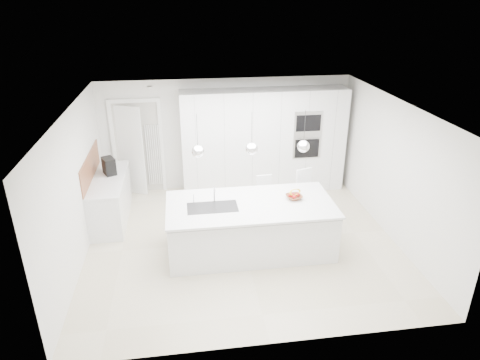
{
  "coord_description": "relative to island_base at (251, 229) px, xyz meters",
  "views": [
    {
      "loc": [
        -0.99,
        -6.61,
        4.21
      ],
      "look_at": [
        0.0,
        0.3,
        1.1
      ],
      "focal_mm": 32.0,
      "sensor_mm": 36.0,
      "label": 1
    }
  ],
  "objects": [
    {
      "name": "apple_c",
      "position": [
        0.71,
        0.13,
        0.54
      ],
      "size": [
        0.07,
        0.07,
        0.07
      ],
      "primitive_type": "sphere",
      "color": "#AB1616",
      "rests_on": "fruit_bowl"
    },
    {
      "name": "apple_b",
      "position": [
        0.75,
        0.12,
        0.54
      ],
      "size": [
        0.08,
        0.08,
        0.08
      ],
      "primitive_type": "sphere",
      "color": "#AB1616",
      "rests_on": "fruit_bowl"
    },
    {
      "name": "pendant_mid",
      "position": [
        -0.0,
        -0.0,
        1.47
      ],
      "size": [
        0.2,
        0.2,
        0.2
      ],
      "primitive_type": "sphere",
      "color": "white",
      "rests_on": "ceiling"
    },
    {
      "name": "floor",
      "position": [
        -0.1,
        0.3,
        -0.43
      ],
      "size": [
        5.5,
        5.5,
        0.0
      ],
      "primitive_type": "plane",
      "color": "beige",
      "rests_on": "ground"
    },
    {
      "name": "pendant_right",
      "position": [
        0.85,
        -0.0,
        1.47
      ],
      "size": [
        0.2,
        0.2,
        0.2
      ],
      "primitive_type": "sphere",
      "color": "white",
      "rests_on": "ceiling"
    },
    {
      "name": "doorway_frame",
      "position": [
        -2.05,
        2.77,
        0.59
      ],
      "size": [
        1.11,
        0.08,
        2.13
      ],
      "primitive_type": null,
      "color": "white",
      "rests_on": "floor"
    },
    {
      "name": "pendant_left",
      "position": [
        -0.85,
        -0.0,
        1.47
      ],
      "size": [
        0.2,
        0.2,
        0.2
      ],
      "primitive_type": "sphere",
      "color": "white",
      "rests_on": "ceiling"
    },
    {
      "name": "apple_a",
      "position": [
        0.84,
        0.14,
        0.54
      ],
      "size": [
        0.07,
        0.07,
        0.07
      ],
      "primitive_type": "sphere",
      "color": "#AB1616",
      "rests_on": "fruit_bowl"
    },
    {
      "name": "apple_extra_3",
      "position": [
        0.76,
        0.06,
        0.54
      ],
      "size": [
        0.07,
        0.07,
        0.07
      ],
      "primitive_type": "sphere",
      "color": "#AB1616",
      "rests_on": "fruit_bowl"
    },
    {
      "name": "oak_backsplash",
      "position": [
        -2.84,
        1.5,
        0.72
      ],
      "size": [
        0.02,
        1.8,
        0.5
      ],
      "primitive_type": "cube",
      "color": "brown",
      "rests_on": "wall_left"
    },
    {
      "name": "hallway_door",
      "position": [
        -2.3,
        2.72,
        0.57
      ],
      "size": [
        0.76,
        0.38,
        2.0
      ],
      "primitive_type": "cube",
      "rotation": [
        0.0,
        0.0,
        -0.44
      ],
      "color": "white",
      "rests_on": "floor"
    },
    {
      "name": "fruit_bowl",
      "position": [
        0.78,
        0.12,
        0.5
      ],
      "size": [
        0.32,
        0.32,
        0.07
      ],
      "primitive_type": "imported",
      "rotation": [
        0.0,
        0.0,
        0.15
      ],
      "color": "brown",
      "rests_on": "island_worktop"
    },
    {
      "name": "wall_back",
      "position": [
        -0.1,
        2.8,
        0.82
      ],
      "size": [
        5.5,
        0.0,
        5.5
      ],
      "primitive_type": "plane",
      "rotation": [
        1.57,
        0.0,
        0.0
      ],
      "color": "silver",
      "rests_on": "ground"
    },
    {
      "name": "radiator",
      "position": [
        -1.73,
        2.76,
        0.42
      ],
      "size": [
        0.32,
        0.04,
        1.4
      ],
      "primitive_type": null,
      "color": "white",
      "rests_on": "floor"
    },
    {
      "name": "tall_cabinets",
      "position": [
        0.7,
        2.5,
        0.72
      ],
      "size": [
        3.6,
        0.6,
        2.3
      ],
      "primitive_type": "cube",
      "color": "silver",
      "rests_on": "floor"
    },
    {
      "name": "island_base",
      "position": [
        0.0,
        0.0,
        0.0
      ],
      "size": [
        2.8,
        1.2,
        0.86
      ],
      "primitive_type": "cube",
      "color": "silver",
      "rests_on": "floor"
    },
    {
      "name": "wall_left",
      "position": [
        -2.85,
        0.3,
        0.82
      ],
      "size": [
        0.0,
        5.0,
        5.0
      ],
      "primitive_type": "plane",
      "rotation": [
        1.57,
        0.0,
        1.57
      ],
      "color": "silver",
      "rests_on": "ground"
    },
    {
      "name": "oven_stack",
      "position": [
        1.6,
        2.19,
        0.92
      ],
      "size": [
        0.62,
        0.04,
        1.05
      ],
      "primitive_type": null,
      "color": "#A5A5A8",
      "rests_on": "tall_cabinets"
    },
    {
      "name": "ceiling",
      "position": [
        -0.1,
        0.3,
        2.07
      ],
      "size": [
        5.5,
        5.5,
        0.0
      ],
      "primitive_type": "plane",
      "rotation": [
        3.14,
        0.0,
        0.0
      ],
      "color": "white",
      "rests_on": "wall_back"
    },
    {
      "name": "left_worktop",
      "position": [
        -2.55,
        1.5,
        0.45
      ],
      "size": [
        0.62,
        1.82,
        0.04
      ],
      "primitive_type": "cube",
      "color": "white",
      "rests_on": "left_base_cabinets"
    },
    {
      "name": "left_base_cabinets",
      "position": [
        -2.55,
        1.5,
        0.0
      ],
      "size": [
        0.6,
        1.8,
        0.86
      ],
      "primitive_type": "cube",
      "color": "silver",
      "rests_on": "floor"
    },
    {
      "name": "island_sink",
      "position": [
        -0.65,
        -0.0,
        0.39
      ],
      "size": [
        0.84,
        0.44,
        0.18
      ],
      "primitive_type": null,
      "color": "#3F3F42",
      "rests_on": "island_worktop"
    },
    {
      "name": "island_worktop",
      "position": [
        0.0,
        0.05,
        0.45
      ],
      "size": [
        2.84,
        1.4,
        0.04
      ],
      "primitive_type": "cube",
      "color": "white",
      "rests_on": "island_base"
    },
    {
      "name": "bar_stool_left",
      "position": [
        0.43,
        0.93,
        0.05
      ],
      "size": [
        0.35,
        0.46,
        0.96
      ],
      "primitive_type": null,
      "rotation": [
        0.0,
        0.0,
        0.07
      ],
      "color": "white",
      "rests_on": "floor"
    },
    {
      "name": "island_tap",
      "position": [
        -0.6,
        0.2,
        0.62
      ],
      "size": [
        0.02,
        0.02,
        0.3
      ],
      "primitive_type": "cylinder",
      "color": "white",
      "rests_on": "island_worktop"
    },
    {
      "name": "banana_bunch",
      "position": [
        0.79,
        0.13,
        0.59
      ],
      "size": [
        0.25,
        0.18,
        0.23
      ],
      "primitive_type": "torus",
      "rotation": [
        1.22,
        0.0,
        0.35
      ],
      "color": "yellow",
      "rests_on": "fruit_bowl"
    },
    {
      "name": "espresso_machine",
      "position": [
        -2.53,
        1.7,
        0.64
      ],
      "size": [
        0.31,
        0.37,
        0.33
      ],
      "primitive_type": "cube",
      "rotation": [
        0.0,
        0.0,
        0.43
      ],
      "color": "black",
      "rests_on": "left_worktop"
    },
    {
      "name": "bar_stool_right",
      "position": [
        1.2,
        0.86,
        0.1
      ],
      "size": [
        0.49,
        0.58,
        1.07
      ],
      "primitive_type": null,
      "rotation": [
        0.0,
        0.0,
        0.32
      ],
      "color": "white",
      "rests_on": "floor"
    }
  ]
}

